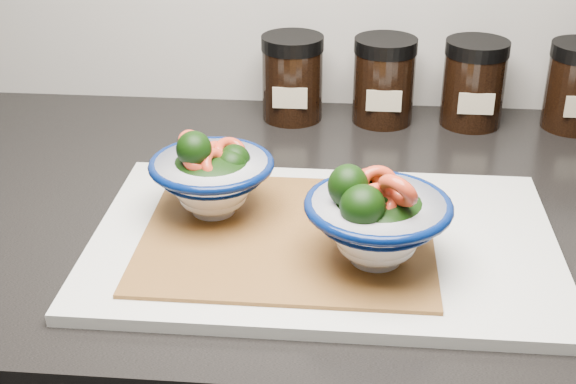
# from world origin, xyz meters

# --- Properties ---
(countertop) EXTENTS (3.50, 0.60, 0.04)m
(countertop) POSITION_xyz_m (0.00, 1.45, 0.88)
(countertop) COLOR black
(countertop) RESTS_ON cabinet
(cutting_board) EXTENTS (0.45, 0.30, 0.01)m
(cutting_board) POSITION_xyz_m (-0.07, 1.36, 0.91)
(cutting_board) COLOR silver
(cutting_board) RESTS_ON countertop
(bamboo_mat) EXTENTS (0.28, 0.24, 0.00)m
(bamboo_mat) POSITION_xyz_m (-0.11, 1.36, 0.91)
(bamboo_mat) COLOR #A76D32
(bamboo_mat) RESTS_ON cutting_board
(bowl_left) EXTENTS (0.13, 0.13, 0.09)m
(bowl_left) POSITION_xyz_m (-0.18, 1.39, 0.96)
(bowl_left) COLOR white
(bowl_left) RESTS_ON bamboo_mat
(bowl_right) EXTENTS (0.13, 0.13, 0.10)m
(bowl_right) POSITION_xyz_m (-0.02, 1.31, 0.96)
(bowl_right) COLOR white
(bowl_right) RESTS_ON bamboo_mat
(spice_jar_a) EXTENTS (0.08, 0.08, 0.11)m
(spice_jar_a) POSITION_xyz_m (-0.13, 1.69, 0.96)
(spice_jar_a) COLOR black
(spice_jar_a) RESTS_ON countertop
(spice_jar_b) EXTENTS (0.08, 0.08, 0.11)m
(spice_jar_b) POSITION_xyz_m (-0.01, 1.69, 0.96)
(spice_jar_b) COLOR black
(spice_jar_b) RESTS_ON countertop
(spice_jar_c) EXTENTS (0.08, 0.08, 0.11)m
(spice_jar_c) POSITION_xyz_m (0.11, 1.69, 0.96)
(spice_jar_c) COLOR black
(spice_jar_c) RESTS_ON countertop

